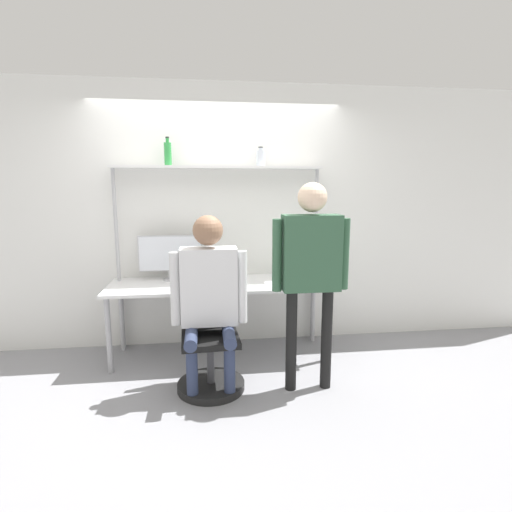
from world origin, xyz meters
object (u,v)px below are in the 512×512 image
Objects in this scene: cell_phone at (240,284)px; bottle_clear at (261,158)px; person_seated at (209,289)px; office_chair at (210,355)px; bottle_green at (168,154)px; monitor at (171,255)px; laptop at (215,279)px; person_standing at (311,260)px.

bottle_clear is at bearing 51.64° from cell_phone.
cell_phone is 0.10× the size of person_seated.
bottle_green is at bearing 112.45° from office_chair.
monitor is 1.32m from bottle_clear.
monitor is 4.23× the size of cell_phone.
cell_phone is (0.24, -0.00, -0.06)m from laptop.
person_seated reaches higher than cell_phone.
cell_phone is at bearing 62.09° from office_chair.
laptop is at bearing -147.23° from bottle_clear.
laptop is 2.04× the size of cell_phone.
person_seated is 1.52m from bottle_clear.
laptop is 1.06m from person_standing.
office_chair is at bearing -67.55° from bottle_green.
monitor is 0.44× the size of person_seated.
bottle_green is (-0.36, 0.91, 1.12)m from person_seated.
bottle_clear reaches higher than person_standing.
bottle_green is at bearing 111.64° from person_seated.
bottle_green reaches higher than person_standing.
person_seated is 7.67× the size of bottle_clear.
bottle_clear is (0.48, 0.31, 1.15)m from laptop.
cell_phone is 0.68m from person_seated.
monitor reaches higher than office_chair.
laptop is 0.61m from person_seated.
laptop is at bearing 83.88° from office_chair.
cell_phone is 0.93m from person_standing.
person_standing is (0.81, -0.12, 0.81)m from office_chair.
laptop is at bearing -36.49° from bottle_green.
person_standing reaches higher than monitor.
person_seated is at bearing 174.16° from person_standing.
bottle_green reaches higher than cell_phone.
office_chair is 1.96m from bottle_clear.
cell_phone is 0.16× the size of office_chair.
person_seated is 0.85× the size of person_standing.
bottle_clear is (0.25, 0.31, 1.21)m from cell_phone.
bottle_clear reaches higher than cell_phone.
bottle_green is at bearing 48.04° from monitor.
cell_phone is 0.78m from office_chair.
monitor is 1.17m from office_chair.
person_standing is (0.81, -0.08, 0.24)m from person_seated.
laptop is at bearing -34.89° from monitor.
laptop is at bearing 179.98° from cell_phone.
person_seated is (-0.30, -0.60, 0.12)m from cell_phone.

